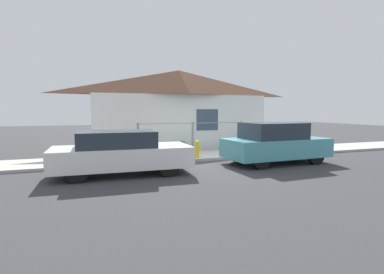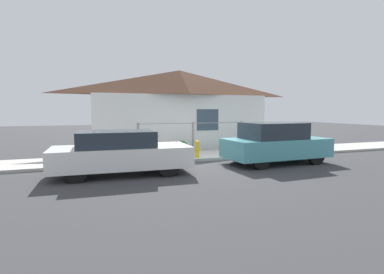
{
  "view_description": "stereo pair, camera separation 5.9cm",
  "coord_description": "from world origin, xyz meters",
  "px_view_note": "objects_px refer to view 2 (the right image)",
  "views": [
    {
      "loc": [
        -4.52,
        -10.29,
        1.92
      ],
      "look_at": [
        -0.66,
        0.3,
        0.9
      ],
      "focal_mm": 28.0,
      "sensor_mm": 36.0,
      "label": 1
    },
    {
      "loc": [
        -4.46,
        -10.31,
        1.92
      ],
      "look_at": [
        -0.66,
        0.3,
        0.9
      ],
      "focal_mm": 28.0,
      "sensor_mm": 36.0,
      "label": 2
    }
  ],
  "objects_px": {
    "car_right": "(275,143)",
    "fire_hydrant": "(197,149)",
    "potted_plant_near_hydrant": "(182,146)",
    "car_left": "(120,152)"
  },
  "relations": [
    {
      "from": "car_left",
      "to": "car_right",
      "type": "relative_size",
      "value": 1.08
    },
    {
      "from": "car_left",
      "to": "fire_hydrant",
      "type": "height_order",
      "value": "car_left"
    },
    {
      "from": "car_left",
      "to": "fire_hydrant",
      "type": "xyz_separation_m",
      "value": [
        3.04,
        1.57,
        -0.21
      ]
    },
    {
      "from": "car_right",
      "to": "potted_plant_near_hydrant",
      "type": "xyz_separation_m",
      "value": [
        -2.6,
        2.8,
        -0.33
      ]
    },
    {
      "from": "car_left",
      "to": "car_right",
      "type": "distance_m",
      "value": 5.44
    },
    {
      "from": "car_right",
      "to": "potted_plant_near_hydrant",
      "type": "distance_m",
      "value": 3.84
    },
    {
      "from": "car_right",
      "to": "fire_hydrant",
      "type": "bearing_deg",
      "value": 144.49
    },
    {
      "from": "fire_hydrant",
      "to": "potted_plant_near_hydrant",
      "type": "distance_m",
      "value": 1.24
    },
    {
      "from": "car_right",
      "to": "fire_hydrant",
      "type": "relative_size",
      "value": 5.68
    },
    {
      "from": "car_left",
      "to": "fire_hydrant",
      "type": "distance_m",
      "value": 3.43
    }
  ]
}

